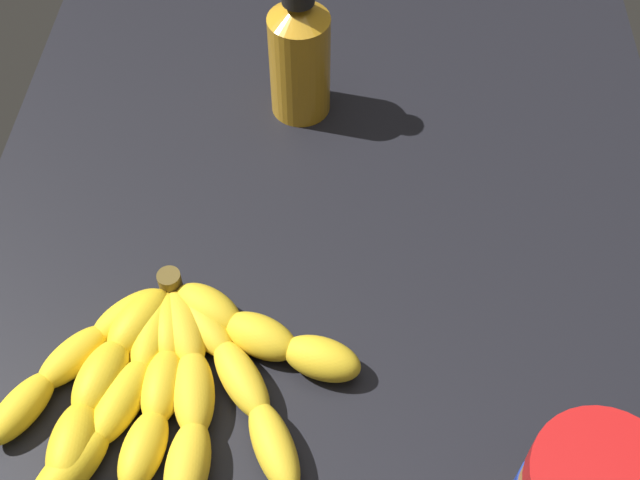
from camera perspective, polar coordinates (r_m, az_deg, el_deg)
The scene contains 3 objects.
ground_plane at distance 70.82cm, azimuth 0.44°, elevation -4.42°, with size 96.75×66.14×3.25cm, color black.
banana_bunch at distance 64.75cm, azimuth -11.04°, elevation -9.52°, with size 21.60×29.29×3.57cm.
honey_bottle at distance 79.54cm, azimuth -1.48°, elevation 13.15°, with size 6.07×6.07×15.56cm.
Camera 1 is at (37.62, 1.49, 58.36)cm, focal length 44.54 mm.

